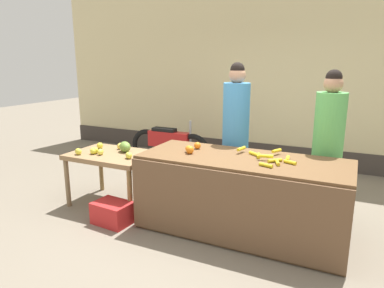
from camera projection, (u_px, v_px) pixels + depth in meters
name	position (u px, v px, depth m)	size (l,w,h in m)	color
ground_plane	(214.00, 225.00, 4.10)	(24.00, 24.00, 0.00)	#756B5B
market_wall_back	(277.00, 70.00, 6.29)	(9.38, 0.23, 3.50)	beige
fruit_stall_counter	(241.00, 195.00, 3.85)	(2.26, 0.91, 0.86)	brown
side_table_wooden	(113.00, 159.00, 4.57)	(1.09, 0.77, 0.71)	olive
banana_bunch_pile	(269.00, 157.00, 3.69)	(0.69, 0.60, 0.07)	yellow
orange_pile	(191.00, 148.00, 4.00)	(0.13, 0.32, 0.09)	orange
mango_papaya_pile	(114.00, 149.00, 4.56)	(0.83, 0.58, 0.14)	yellow
vendor_woman_blue_shirt	(236.00, 136.00, 4.49)	(0.34, 0.34, 1.87)	#33333D
vendor_woman_green_shirt	(327.00, 148.00, 4.01)	(0.34, 0.34, 1.79)	#33333D
parked_motorcycle	(169.00, 145.00, 6.29)	(1.60, 0.18, 0.88)	black
produce_crate	(113.00, 213.00, 4.12)	(0.44, 0.32, 0.26)	red
produce_sack	(189.00, 179.00, 4.90)	(0.36, 0.30, 0.53)	tan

